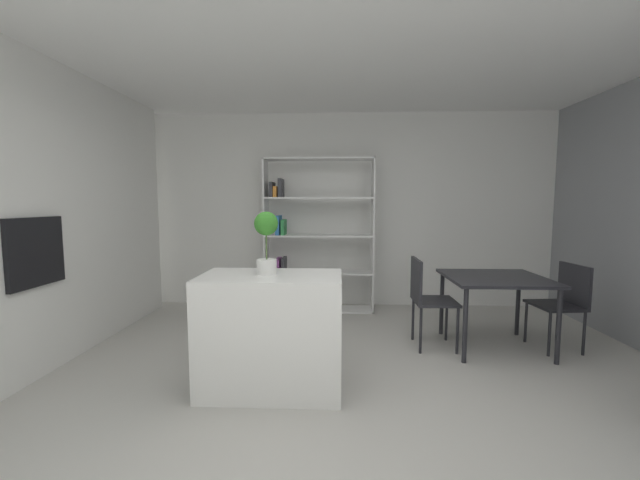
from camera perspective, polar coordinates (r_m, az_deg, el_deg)
ground_plane at (r=3.05m, az=1.19°, el=-23.45°), size 8.66×8.66×0.00m
ceiling_slab at (r=2.97m, az=1.31°, el=31.29°), size 6.30×5.86×0.06m
back_partition at (r=5.57m, az=1.88°, el=4.39°), size 6.30×0.06×2.74m
built_in_oven at (r=3.95m, az=-36.46°, el=-1.39°), size 0.06×0.59×0.57m
kitchen_island at (r=3.15m, az=-7.16°, el=-13.37°), size 1.10×0.62×0.92m
potted_plant_on_island at (r=3.04m, az=-7.94°, el=0.50°), size 0.19×0.19×0.49m
open_bookshelf at (r=5.25m, az=-1.27°, el=1.07°), size 1.48×0.35×2.07m
dining_table at (r=4.30m, az=24.50°, el=-5.97°), size 0.96×0.91×0.74m
dining_chair_window_side at (r=4.64m, az=32.38°, el=-7.25°), size 0.45×0.48×0.86m
dining_chair_island_side at (r=4.12m, az=15.38°, el=-7.66°), size 0.42×0.44×0.91m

